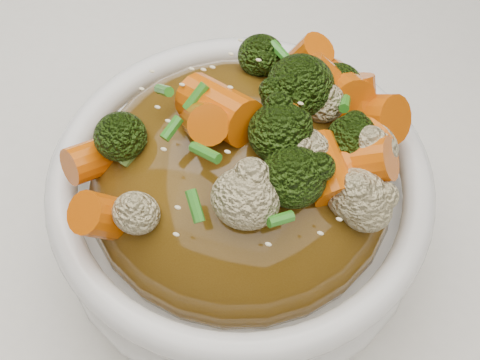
% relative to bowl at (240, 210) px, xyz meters
% --- Properties ---
extents(tablecloth, '(1.20, 0.80, 0.04)m').
position_rel_bowl_xyz_m(tablecloth, '(-0.04, 0.03, -0.06)').
color(tablecloth, white).
rests_on(tablecloth, dining_table).
extents(bowl, '(0.24, 0.24, 0.08)m').
position_rel_bowl_xyz_m(bowl, '(0.00, 0.00, 0.00)').
color(bowl, white).
rests_on(bowl, tablecloth).
extents(sauce_base, '(0.19, 0.19, 0.09)m').
position_rel_bowl_xyz_m(sauce_base, '(0.00, -0.00, 0.03)').
color(sauce_base, '#54380E').
rests_on(sauce_base, bowl).
extents(carrots, '(0.19, 0.19, 0.05)m').
position_rel_bowl_xyz_m(carrots, '(0.00, -0.00, 0.08)').
color(carrots, '#D15806').
rests_on(carrots, sauce_base).
extents(broccoli, '(0.19, 0.19, 0.04)m').
position_rel_bowl_xyz_m(broccoli, '(0.00, -0.00, 0.08)').
color(broccoli, black).
rests_on(broccoli, sauce_base).
extents(cauliflower, '(0.19, 0.19, 0.03)m').
position_rel_bowl_xyz_m(cauliflower, '(0.00, -0.00, 0.08)').
color(cauliflower, beige).
rests_on(cauliflower, sauce_base).
extents(scallions, '(0.14, 0.14, 0.02)m').
position_rel_bowl_xyz_m(scallions, '(0.00, -0.00, 0.08)').
color(scallions, '#2A791B').
rests_on(scallions, sauce_base).
extents(sesame_seeds, '(0.17, 0.17, 0.01)m').
position_rel_bowl_xyz_m(sesame_seeds, '(0.00, -0.00, 0.08)').
color(sesame_seeds, beige).
rests_on(sesame_seeds, sauce_base).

